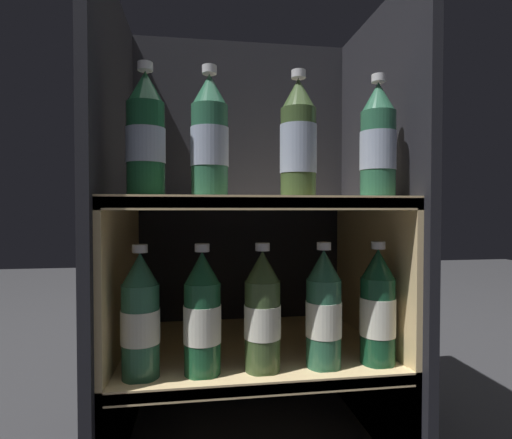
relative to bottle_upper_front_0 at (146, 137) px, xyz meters
name	(u,v)px	position (x,y,z in m)	size (l,w,h in m)	color
fridge_back_wall	(241,222)	(0.20, 0.35, -0.16)	(0.60, 0.02, 0.95)	black
fridge_side_left	(113,225)	(-0.08, 0.14, -0.16)	(0.02, 0.45, 0.95)	black
fridge_side_right	(378,224)	(0.49, 0.14, -0.16)	(0.02, 0.45, 0.95)	black
shelf_lower	(253,365)	(0.20, 0.13, -0.46)	(0.56, 0.41, 0.22)	#DBBC84
shelf_upper	(252,269)	(0.20, 0.13, -0.25)	(0.56, 0.41, 0.53)	#DBBC84
bottle_upper_front_0	(146,137)	(0.00, 0.00, 0.00)	(0.07, 0.07, 0.23)	#194C2D
bottle_upper_front_1	(210,139)	(0.11, 0.00, 0.00)	(0.07, 0.07, 0.23)	#285B42
bottle_upper_front_2	(298,142)	(0.27, 0.00, 0.00)	(0.07, 0.07, 0.23)	#384C28
bottle_upper_front_3	(378,144)	(0.43, 0.00, 0.00)	(0.07, 0.07, 0.23)	#285B42
bottle_lower_front_0	(140,318)	(-0.01, 0.00, -0.31)	(0.07, 0.07, 0.23)	#285B42
bottle_lower_front_1	(202,316)	(0.10, 0.00, -0.31)	(0.07, 0.07, 0.23)	#194C2D
bottle_lower_front_2	(260,313)	(0.20, 0.00, -0.31)	(0.07, 0.07, 0.23)	#384C28
bottle_lower_front_3	(324,311)	(0.32, 0.00, -0.31)	(0.07, 0.07, 0.23)	#285B42
bottle_lower_front_4	(378,309)	(0.43, 0.00, -0.31)	(0.07, 0.07, 0.23)	#144228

